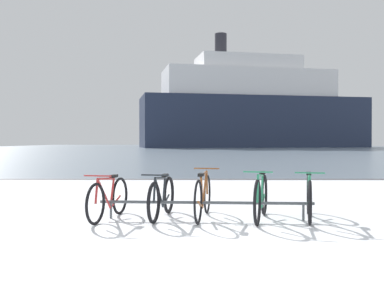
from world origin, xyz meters
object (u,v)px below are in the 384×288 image
at_px(ferry_ship, 250,110).
at_px(bicycle_0, 107,198).
at_px(bicycle_1, 161,197).
at_px(bicycle_4, 308,197).
at_px(bicycle_3, 260,197).
at_px(bicycle_2, 202,196).

bearing_deg(ferry_ship, bicycle_0, -99.62).
bearing_deg(ferry_ship, bicycle_1, -98.97).
xyz_separation_m(bicycle_1, bicycle_4, (2.46, -0.13, 0.02)).
distance_m(bicycle_3, bicycle_4, 0.81).
bearing_deg(bicycle_1, bicycle_4, -2.97).
distance_m(bicycle_2, ferry_ship, 74.30).
bearing_deg(bicycle_2, bicycle_3, -9.14).
bearing_deg(bicycle_3, bicycle_0, 178.52).
bearing_deg(bicycle_0, bicycle_3, -1.48).
bearing_deg(bicycle_3, ferry_ship, 82.32).
height_order(bicycle_2, bicycle_4, bicycle_2).
distance_m(bicycle_0, ferry_ship, 74.64).
xyz_separation_m(bicycle_0, bicycle_3, (2.53, -0.07, 0.03)).
xyz_separation_m(bicycle_1, bicycle_3, (1.65, -0.18, 0.03)).
height_order(bicycle_0, bicycle_2, bicycle_2).
distance_m(bicycle_1, bicycle_2, 0.70).
height_order(bicycle_1, bicycle_2, bicycle_2).
height_order(bicycle_3, bicycle_4, bicycle_3).
distance_m(bicycle_1, ferry_ship, 74.38).
relative_size(bicycle_2, ferry_ship, 0.04).
height_order(bicycle_1, ferry_ship, ferry_ship).
bearing_deg(bicycle_3, bicycle_2, 170.86).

